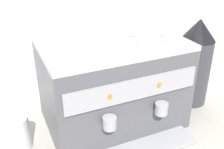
{
  "coord_description": "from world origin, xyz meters",
  "views": [
    {
      "loc": [
        -0.46,
        -1.02,
        0.82
      ],
      "look_at": [
        0.0,
        0.0,
        0.25
      ],
      "focal_mm": 43.24,
      "sensor_mm": 36.0,
      "label": 1
    }
  ],
  "objects": [
    {
      "name": "ceramic_cup_0",
      "position": [
        0.06,
        -0.0,
        0.45
      ],
      "size": [
        0.1,
        0.07,
        0.07
      ],
      "color": "silver",
      "rests_on": "espresso_machine"
    },
    {
      "name": "ceramic_bowl_2",
      "position": [
        -0.2,
        0.03,
        0.43
      ],
      "size": [
        0.11,
        0.11,
        0.03
      ],
      "color": "beige",
      "rests_on": "espresso_machine"
    },
    {
      "name": "ground_plane",
      "position": [
        0.0,
        0.0,
        0.0
      ],
      "size": [
        4.0,
        4.0,
        0.0
      ],
      "primitive_type": "plane",
      "color": "#9E998E"
    },
    {
      "name": "ceramic_bowl_1",
      "position": [
        0.12,
        -0.12,
        0.44
      ],
      "size": [
        0.1,
        0.1,
        0.04
      ],
      "color": "beige",
      "rests_on": "espresso_machine"
    },
    {
      "name": "coffee_grinder",
      "position": [
        0.47,
        -0.02,
        0.23
      ],
      "size": [
        0.17,
        0.17,
        0.47
      ],
      "color": "#333338",
      "rests_on": "ground_plane"
    },
    {
      "name": "ceramic_cup_1",
      "position": [
        -0.07,
        -0.12,
        0.45
      ],
      "size": [
        0.12,
        0.08,
        0.06
      ],
      "color": "silver",
      "rests_on": "espresso_machine"
    },
    {
      "name": "ceramic_cup_2",
      "position": [
        0.21,
        -0.12,
        0.45
      ],
      "size": [
        0.06,
        0.1,
        0.07
      ],
      "color": "silver",
      "rests_on": "espresso_machine"
    },
    {
      "name": "ceramic_cup_3",
      "position": [
        -0.07,
        0.07,
        0.45
      ],
      "size": [
        0.1,
        0.11,
        0.06
      ],
      "color": "silver",
      "rests_on": "espresso_machine"
    },
    {
      "name": "milk_pitcher",
      "position": [
        -0.44,
        -0.03,
        0.08
      ],
      "size": [
        0.09,
        0.09,
        0.15
      ],
      "primitive_type": "cylinder",
      "color": "#B7B7BC",
      "rests_on": "ground_plane"
    },
    {
      "name": "ceramic_bowl_0",
      "position": [
        0.2,
        0.06,
        0.44
      ],
      "size": [
        0.12,
        0.12,
        0.04
      ],
      "color": "beige",
      "rests_on": "espresso_machine"
    },
    {
      "name": "espresso_machine",
      "position": [
        0.0,
        -0.0,
        0.21
      ],
      "size": [
        0.63,
        0.53,
        0.42
      ],
      "color": "#4C4C51",
      "rests_on": "ground_plane"
    }
  ]
}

